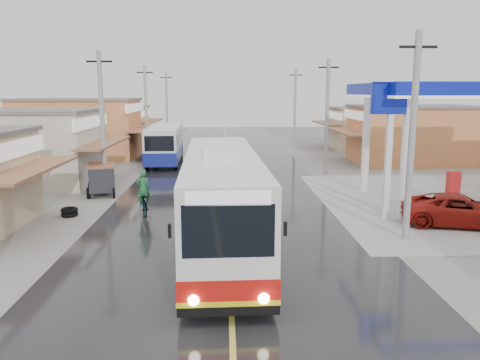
% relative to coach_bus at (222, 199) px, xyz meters
% --- Properties ---
extents(ground, '(120.00, 120.00, 0.00)m').
position_rel_coach_bus_xyz_m(ground, '(0.28, 0.71, -1.86)').
color(ground, slate).
rests_on(ground, ground).
extents(road, '(12.00, 90.00, 0.02)m').
position_rel_coach_bus_xyz_m(road, '(0.28, 15.71, -1.85)').
color(road, black).
rests_on(road, ground).
extents(centre_line, '(0.15, 90.00, 0.01)m').
position_rel_coach_bus_xyz_m(centre_line, '(0.28, 15.71, -1.84)').
color(centre_line, '#D8CC4C').
rests_on(centre_line, road).
extents(shopfronts_left, '(11.00, 44.00, 5.20)m').
position_rel_coach_bus_xyz_m(shopfronts_left, '(-12.72, 18.71, -1.86)').
color(shopfronts_left, tan).
rests_on(shopfronts_left, ground).
extents(shopfronts_right, '(11.00, 44.00, 4.80)m').
position_rel_coach_bus_xyz_m(shopfronts_right, '(15.28, 12.71, -1.86)').
color(shopfronts_right, '#B7B0A0').
rests_on(shopfronts_right, ground).
extents(utility_poles_left, '(1.60, 50.00, 8.00)m').
position_rel_coach_bus_xyz_m(utility_poles_left, '(-6.72, 16.71, -1.86)').
color(utility_poles_left, gray).
rests_on(utility_poles_left, ground).
extents(utility_poles_right, '(1.60, 36.00, 8.00)m').
position_rel_coach_bus_xyz_m(utility_poles_right, '(7.28, 15.71, -1.86)').
color(utility_poles_right, gray).
rests_on(utility_poles_right, ground).
extents(coach_bus, '(3.14, 12.42, 3.85)m').
position_rel_coach_bus_xyz_m(coach_bus, '(0.00, 0.00, 0.00)').
color(coach_bus, silver).
rests_on(coach_bus, road).
extents(second_bus, '(2.77, 9.13, 3.00)m').
position_rel_coach_bus_xyz_m(second_bus, '(-4.70, 21.02, -0.24)').
color(second_bus, silver).
rests_on(second_bus, road).
extents(jeepney, '(5.35, 3.41, 1.38)m').
position_rel_coach_bus_xyz_m(jeepney, '(10.41, 2.58, -1.17)').
color(jeepney, maroon).
rests_on(jeepney, ground).
extents(cyclist, '(1.16, 2.11, 2.16)m').
position_rel_coach_bus_xyz_m(cyclist, '(-3.73, 5.01, -1.15)').
color(cyclist, black).
rests_on(cyclist, ground).
extents(tricycle_near, '(1.97, 2.38, 1.76)m').
position_rel_coach_bus_xyz_m(tricycle_near, '(-6.82, 9.26, -0.85)').
color(tricycle_near, '#26262D').
rests_on(tricycle_near, ground).
extents(tyre_stack, '(0.79, 0.79, 0.40)m').
position_rel_coach_bus_xyz_m(tyre_stack, '(-7.20, 4.71, -1.66)').
color(tyre_stack, black).
rests_on(tyre_stack, ground).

